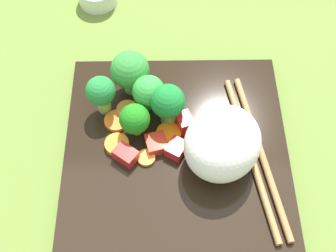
# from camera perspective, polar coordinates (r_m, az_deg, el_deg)

# --- Properties ---
(ground_plane) EXTENTS (1.10, 1.10, 0.02)m
(ground_plane) POSITION_cam_1_polar(r_m,az_deg,el_deg) (0.56, 1.03, -3.81)
(ground_plane) COLOR olive
(square_plate) EXTENTS (0.27, 0.27, 0.01)m
(square_plate) POSITION_cam_1_polar(r_m,az_deg,el_deg) (0.55, 1.05, -2.94)
(square_plate) COLOR black
(square_plate) RESTS_ON ground_plane
(rice_mound) EXTENTS (0.12, 0.12, 0.08)m
(rice_mound) POSITION_cam_1_polar(r_m,az_deg,el_deg) (0.50, 6.90, -2.20)
(rice_mound) COLOR white
(rice_mound) RESTS_ON square_plate
(broccoli_floret_0) EXTENTS (0.04, 0.04, 0.05)m
(broccoli_floret_0) POSITION_cam_1_polar(r_m,az_deg,el_deg) (0.53, -4.19, 0.85)
(broccoli_floret_0) COLOR #83B954
(broccoli_floret_0) RESTS_ON square_plate
(broccoli_floret_1) EXTENTS (0.04, 0.04, 0.06)m
(broccoli_floret_1) POSITION_cam_1_polar(r_m,az_deg,el_deg) (0.53, 0.03, 2.93)
(broccoli_floret_1) COLOR #61A646
(broccoli_floret_1) RESTS_ON square_plate
(broccoli_floret_2) EXTENTS (0.04, 0.04, 0.06)m
(broccoli_floret_2) POSITION_cam_1_polar(r_m,az_deg,el_deg) (0.54, -2.43, 4.34)
(broccoli_floret_2) COLOR #65AB55
(broccoli_floret_2) RESTS_ON square_plate
(broccoli_floret_3) EXTENTS (0.05, 0.05, 0.06)m
(broccoli_floret_3) POSITION_cam_1_polar(r_m,az_deg,el_deg) (0.56, -4.76, 6.94)
(broccoli_floret_3) COLOR #72C04E
(broccoli_floret_3) RESTS_ON square_plate
(broccoli_floret_4) EXTENTS (0.04, 0.04, 0.06)m
(broccoli_floret_4) POSITION_cam_1_polar(r_m,az_deg,el_deg) (0.55, -8.40, 4.18)
(broccoli_floret_4) COLOR #84B858
(broccoli_floret_4) RESTS_ON square_plate
(carrot_slice_0) EXTENTS (0.03, 0.03, 0.01)m
(carrot_slice_0) POSITION_cam_1_polar(r_m,az_deg,el_deg) (0.54, -6.40, -2.04)
(carrot_slice_0) COLOR orange
(carrot_slice_0) RESTS_ON square_plate
(carrot_slice_1) EXTENTS (0.02, 0.02, 0.00)m
(carrot_slice_1) POSITION_cam_1_polar(r_m,az_deg,el_deg) (0.53, -2.74, -4.01)
(carrot_slice_1) COLOR orange
(carrot_slice_1) RESTS_ON square_plate
(carrot_slice_2) EXTENTS (0.04, 0.04, 0.01)m
(carrot_slice_2) POSITION_cam_1_polar(r_m,az_deg,el_deg) (0.57, -5.14, 2.05)
(carrot_slice_2) COLOR orange
(carrot_slice_2) RESTS_ON square_plate
(carrot_slice_3) EXTENTS (0.03, 0.03, 0.01)m
(carrot_slice_3) POSITION_cam_1_polar(r_m,az_deg,el_deg) (0.58, -2.17, 4.91)
(carrot_slice_3) COLOR orange
(carrot_slice_3) RESTS_ON square_plate
(carrot_slice_4) EXTENTS (0.04, 0.04, 0.01)m
(carrot_slice_4) POSITION_cam_1_polar(r_m,az_deg,el_deg) (0.54, 0.13, -0.97)
(carrot_slice_4) COLOR orange
(carrot_slice_4) RESTS_ON square_plate
(carrot_slice_5) EXTENTS (0.04, 0.04, 0.01)m
(carrot_slice_5) POSITION_cam_1_polar(r_m,az_deg,el_deg) (0.56, -6.48, 0.67)
(carrot_slice_5) COLOR orange
(carrot_slice_5) RESTS_ON square_plate
(pepper_chunk_0) EXTENTS (0.03, 0.03, 0.01)m
(pepper_chunk_0) POSITION_cam_1_polar(r_m,az_deg,el_deg) (0.53, 1.30, -2.88)
(pepper_chunk_0) COLOR red
(pepper_chunk_0) RESTS_ON square_plate
(pepper_chunk_1) EXTENTS (0.02, 0.03, 0.02)m
(pepper_chunk_1) POSITION_cam_1_polar(r_m,az_deg,el_deg) (0.54, 2.15, 0.40)
(pepper_chunk_1) COLOR red
(pepper_chunk_1) RESTS_ON square_plate
(pepper_chunk_2) EXTENTS (0.03, 0.03, 0.02)m
(pepper_chunk_2) POSITION_cam_1_polar(r_m,az_deg,el_deg) (0.53, -5.31, -3.63)
(pepper_chunk_2) COLOR red
(pepper_chunk_2) RESTS_ON square_plate
(pepper_chunk_3) EXTENTS (0.03, 0.03, 0.01)m
(pepper_chunk_3) POSITION_cam_1_polar(r_m,az_deg,el_deg) (0.54, -1.45, -2.06)
(pepper_chunk_3) COLOR red
(pepper_chunk_3) RESTS_ON square_plate
(chicken_piece_2) EXTENTS (0.04, 0.04, 0.02)m
(chicken_piece_2) POSITION_cam_1_polar(r_m,az_deg,el_deg) (0.56, 0.30, 3.36)
(chicken_piece_2) COLOR tan
(chicken_piece_2) RESTS_ON square_plate
(chopstick_pair) EXTENTS (0.06, 0.22, 0.01)m
(chopstick_pair) POSITION_cam_1_polar(r_m,az_deg,el_deg) (0.54, 11.06, -3.46)
(chopstick_pair) COLOR #A17243
(chopstick_pair) RESTS_ON square_plate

